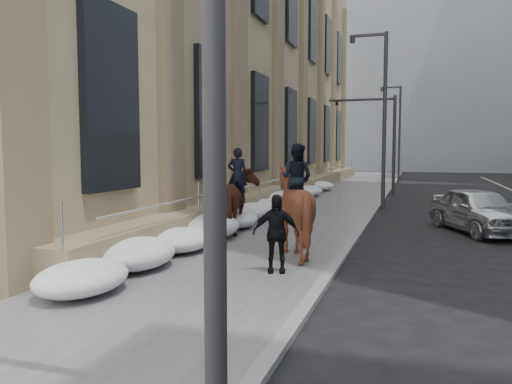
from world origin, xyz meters
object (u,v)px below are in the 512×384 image
Objects in this scene: mounted_horse_left at (240,199)px; mounted_horse_right at (294,207)px; pedestrian at (276,233)px; car_silver at (478,210)px.

mounted_horse_left is 3.59m from mounted_horse_right.
mounted_horse_right is at bearing 76.50° from pedestrian.
mounted_horse_left reaches higher than pedestrian.
mounted_horse_left is at bearing -34.29° from mounted_horse_right.
pedestrian is (0.05, -1.84, -0.36)m from mounted_horse_right.
mounted_horse_right is 1.88m from pedestrian.
mounted_horse_right is at bearing -152.01° from car_silver.
mounted_horse_left is 5.14m from pedestrian.
car_silver is (4.85, 5.82, -0.57)m from mounted_horse_right.
car_silver is at bearing -115.72° from mounted_horse_right.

